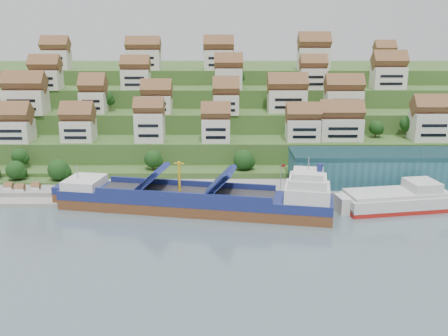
{
  "coord_description": "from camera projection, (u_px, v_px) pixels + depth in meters",
  "views": [
    {
      "loc": [
        1.17,
        -128.63,
        47.88
      ],
      "look_at": [
        1.52,
        14.0,
        8.0
      ],
      "focal_mm": 40.0,
      "sensor_mm": 36.0,
      "label": 1
    }
  ],
  "objects": [
    {
      "name": "quay",
      "position": [
        285.0,
        189.0,
        150.96
      ],
      "size": [
        180.0,
        14.0,
        2.2
      ],
      "primitive_type": "cube",
      "color": "gray",
      "rests_on": "ground"
    },
    {
      "name": "beach_huts",
      "position": [
        15.0,
        190.0,
        146.41
      ],
      "size": [
        14.4,
        3.7,
        2.2
      ],
      "color": "white",
      "rests_on": "pebble_beach"
    },
    {
      "name": "cargo_ship",
      "position": [
        201.0,
        200.0,
        134.68
      ],
      "size": [
        74.81,
        24.7,
        16.35
      ],
      "rotation": [
        0.0,
        0.0,
        -0.18
      ],
      "color": "brown",
      "rests_on": "ground"
    },
    {
      "name": "hillside",
      "position": [
        220.0,
        111.0,
        233.62
      ],
      "size": [
        260.0,
        128.0,
        31.0
      ],
      "color": "#2D4C1E",
      "rests_on": "ground"
    },
    {
      "name": "pebble_beach",
      "position": [
        24.0,
        194.0,
        148.05
      ],
      "size": [
        45.0,
        20.0,
        1.0
      ],
      "primitive_type": "cube",
      "color": "gray",
      "rests_on": "ground"
    },
    {
      "name": "second_ship",
      "position": [
        398.0,
        200.0,
        136.74
      ],
      "size": [
        30.51,
        15.51,
        8.44
      ],
      "rotation": [
        0.0,
        0.0,
        0.17
      ],
      "color": "maroon",
      "rests_on": "ground"
    },
    {
      "name": "warehouse",
      "position": [
        390.0,
        168.0,
        151.32
      ],
      "size": [
        60.0,
        15.0,
        10.0
      ],
      "primitive_type": "cube",
      "color": "#265A67",
      "rests_on": "quay"
    },
    {
      "name": "hillside_village",
      "position": [
        217.0,
        93.0,
        188.24
      ],
      "size": [
        154.92,
        63.46,
        29.13
      ],
      "color": "beige",
      "rests_on": "ground"
    },
    {
      "name": "hillside_trees",
      "position": [
        188.0,
        125.0,
        173.88
      ],
      "size": [
        141.45,
        62.56,
        30.82
      ],
      "color": "#1A4316",
      "rests_on": "ground"
    },
    {
      "name": "ground",
      "position": [
        219.0,
        210.0,
        136.77
      ],
      "size": [
        300.0,
        300.0,
        0.0
      ],
      "primitive_type": "plane",
      "color": "slate",
      "rests_on": "ground"
    },
    {
      "name": "flagpole",
      "position": [
        281.0,
        175.0,
        144.59
      ],
      "size": [
        1.28,
        0.16,
        8.0
      ],
      "color": "gray",
      "rests_on": "quay"
    }
  ]
}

